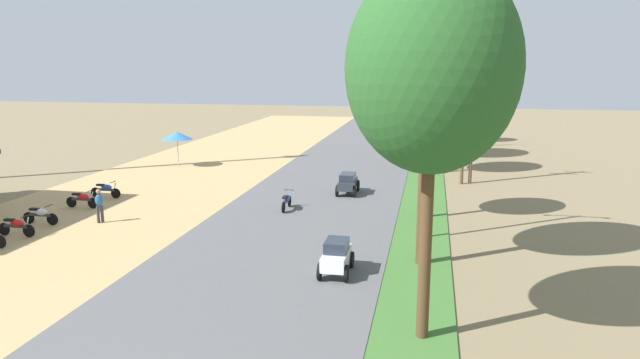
% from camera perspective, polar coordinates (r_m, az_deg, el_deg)
% --- Properties ---
extents(parked_motorbike_third, '(1.80, 0.54, 0.94)m').
position_cam_1_polar(parked_motorbike_third, '(27.79, -28.38, -4.10)').
color(parked_motorbike_third, black).
rests_on(parked_motorbike_third, dirt_shoulder).
extents(parked_motorbike_fourth, '(1.80, 0.54, 0.94)m').
position_cam_1_polar(parked_motorbike_fourth, '(29.29, -26.43, -3.16)').
color(parked_motorbike_fourth, black).
rests_on(parked_motorbike_fourth, dirt_shoulder).
extents(parked_motorbike_fifth, '(1.80, 0.54, 0.94)m').
position_cam_1_polar(parked_motorbike_fifth, '(31.70, -22.93, -1.80)').
color(parked_motorbike_fifth, black).
rests_on(parked_motorbike_fifth, dirt_shoulder).
extents(parked_motorbike_sixth, '(1.80, 0.54, 0.94)m').
position_cam_1_polar(parked_motorbike_sixth, '(33.59, -20.86, -0.92)').
color(parked_motorbike_sixth, black).
rests_on(parked_motorbike_sixth, dirt_shoulder).
extents(vendor_umbrella, '(2.20, 2.20, 2.52)m').
position_cam_1_polar(vendor_umbrella, '(42.03, -14.26, 4.33)').
color(vendor_umbrella, '#99999E').
rests_on(vendor_umbrella, dirt_shoulder).
extents(pedestrian_on_shoulder, '(0.43, 0.40, 1.62)m').
position_cam_1_polar(pedestrian_on_shoulder, '(28.37, -21.43, -2.33)').
color(pedestrian_on_shoulder, '#33333D').
rests_on(pedestrian_on_shoulder, dirt_shoulder).
extents(median_tree_nearest, '(4.41, 4.41, 9.97)m').
position_cam_1_polar(median_tree_nearest, '(14.62, 11.31, 10.92)').
color(median_tree_nearest, '#4C351E').
rests_on(median_tree_nearest, median_strip).
extents(median_tree_second, '(4.26, 4.26, 10.56)m').
position_cam_1_polar(median_tree_second, '(20.51, 10.90, 12.54)').
color(median_tree_second, '#4C351E').
rests_on(median_tree_second, median_strip).
extents(median_tree_third, '(3.31, 3.31, 7.63)m').
position_cam_1_polar(median_tree_third, '(27.02, 10.53, 8.16)').
color(median_tree_third, '#4C351E').
rests_on(median_tree_third, median_strip).
extents(median_tree_fourth, '(3.90, 3.90, 8.35)m').
position_cam_1_polar(median_tree_fourth, '(38.63, 11.10, 9.63)').
color(median_tree_fourth, '#4C351E').
rests_on(median_tree_fourth, median_strip).
extents(median_tree_fifth, '(4.72, 4.72, 8.49)m').
position_cam_1_polar(median_tree_fifth, '(45.22, 10.74, 9.95)').
color(median_tree_fifth, '#4C351E').
rests_on(median_tree_fifth, median_strip).
extents(median_tree_sixth, '(2.80, 2.80, 8.90)m').
position_cam_1_polar(median_tree_sixth, '(53.07, 11.22, 11.29)').
color(median_tree_sixth, '#4C351E').
rests_on(median_tree_sixth, median_strip).
extents(streetlamp_near, '(3.16, 0.20, 8.38)m').
position_cam_1_polar(streetlamp_near, '(23.90, 10.80, 5.26)').
color(streetlamp_near, gray).
rests_on(streetlamp_near, median_strip).
extents(streetlamp_mid, '(3.16, 0.20, 8.33)m').
position_cam_1_polar(streetlamp_mid, '(49.29, 11.15, 8.45)').
color(streetlamp_mid, gray).
rests_on(streetlamp_mid, median_strip).
extents(utility_pole_near, '(1.80, 0.20, 8.29)m').
position_cam_1_polar(utility_pole_near, '(35.80, 14.44, 6.35)').
color(utility_pole_near, brown).
rests_on(utility_pole_near, ground).
extents(utility_pole_far, '(1.80, 0.20, 9.00)m').
position_cam_1_polar(utility_pole_far, '(36.09, 15.30, 6.92)').
color(utility_pole_far, brown).
rests_on(utility_pole_far, ground).
extents(car_hatchback_white, '(1.04, 2.00, 1.23)m').
position_cam_1_polar(car_hatchback_white, '(20.18, 1.67, -7.70)').
color(car_hatchback_white, silver).
rests_on(car_hatchback_white, road_strip).
extents(car_sedan_charcoal, '(1.10, 2.26, 1.19)m').
position_cam_1_polar(car_sedan_charcoal, '(32.30, 2.84, -0.29)').
color(car_sedan_charcoal, '#282D33').
rests_on(car_sedan_charcoal, road_strip).
extents(motorbike_ahead_second, '(0.54, 1.80, 0.94)m').
position_cam_1_polar(motorbike_ahead_second, '(28.87, -3.40, -2.09)').
color(motorbike_ahead_second, black).
rests_on(motorbike_ahead_second, road_strip).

